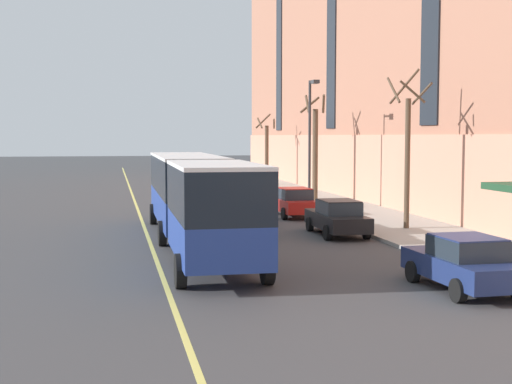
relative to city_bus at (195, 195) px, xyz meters
The scene contains 14 objects.
ground_plane 3.02m from the city_bus, 68.67° to the right, with size 260.00×260.00×0.00m, color #424244.
sidewalk 10.40m from the city_bus, ahead, with size 5.11×160.00×0.15m, color #ADA89E.
city_bus is the anchor object (origin of this frame).
parked_car_silver_0 22.56m from the city_bus, 73.30° to the left, with size 2.12×4.79×1.56m.
parked_car_red_2 11.28m from the city_bus, 55.23° to the left, with size 2.01×4.43×1.56m.
parked_car_navy_3 11.60m from the city_bus, 56.04° to the right, with size 2.07×4.35×1.56m.
parked_car_black_4 6.82m from the city_bus, 15.82° to the left, with size 1.99×4.67×1.56m.
parked_car_red_5 28.75m from the city_bus, 76.81° to the left, with size 2.06×4.33×1.56m.
street_tree_mid_block 10.35m from the city_bus, 13.81° to the left, with size 1.67×1.61×7.26m.
street_tree_far_uptown 19.96m from the city_bus, 60.16° to the left, with size 1.65×1.66×6.86m.
street_tree_far_downtown 33.60m from the city_bus, 72.84° to the left, with size 1.73×1.72×6.12m.
street_lamp 15.08m from the city_bus, 56.41° to the left, with size 0.36×1.48×7.39m.
fire_hydrant 11.76m from the city_bus, 45.85° to the right, with size 0.42×0.24×0.72m.
lane_centerline 2.81m from the city_bus, 151.37° to the left, with size 0.16×140.00×0.01m, color #E0D66B.
Camera 1 is at (-4.01, -25.64, 4.34)m, focal length 50.00 mm.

